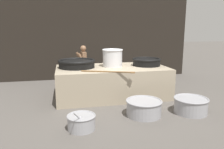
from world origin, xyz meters
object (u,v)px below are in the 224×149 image
at_px(prep_bowl_meat, 144,107).
at_px(giant_wok_far, 146,62).
at_px(giant_wok_near, 77,63).
at_px(prep_bowl_vegetables, 81,122).
at_px(stock_pot, 112,58).
at_px(cook, 83,65).
at_px(prep_bowl_extra, 191,105).

bearing_deg(prep_bowl_meat, giant_wok_far, 67.72).
height_order(giant_wok_near, prep_bowl_vegetables, giant_wok_near).
height_order(giant_wok_near, stock_pot, stock_pot).
bearing_deg(giant_wok_near, prep_bowl_meat, -52.00).
distance_m(giant_wok_near, prep_bowl_meat, 2.68).
relative_size(giant_wok_far, stock_pot, 1.40).
xyz_separation_m(cook, prep_bowl_extra, (2.52, -3.33, -0.63)).
relative_size(giant_wok_far, prep_bowl_meat, 1.03).
bearing_deg(prep_bowl_vegetables, giant_wok_near, 88.27).
distance_m(cook, prep_bowl_extra, 4.22).
height_order(cook, prep_bowl_extra, cook).
height_order(stock_pot, prep_bowl_extra, stock_pot).
height_order(giant_wok_far, cook, cook).
xyz_separation_m(giant_wok_near, stock_pot, (1.16, -0.04, 0.16)).
relative_size(cook, prep_bowl_vegetables, 1.98).
height_order(giant_wok_far, stock_pot, stock_pot).
bearing_deg(prep_bowl_extra, giant_wok_far, 104.18).
relative_size(prep_bowl_vegetables, prep_bowl_extra, 0.90).
bearing_deg(stock_pot, prep_bowl_vegetables, -117.09).
relative_size(cook, prep_bowl_extra, 1.77).
height_order(stock_pot, cook, cook).
bearing_deg(prep_bowl_meat, cook, 111.02).
xyz_separation_m(giant_wok_near, prep_bowl_extra, (2.83, -2.09, -0.89)).
bearing_deg(cook, prep_bowl_vegetables, 78.95).
bearing_deg(prep_bowl_vegetables, cook, 84.02).
xyz_separation_m(prep_bowl_vegetables, prep_bowl_meat, (1.63, 0.47, 0.04)).
distance_m(stock_pot, prep_bowl_meat, 2.25).
relative_size(giant_wok_near, prep_bowl_extra, 1.32).
bearing_deg(prep_bowl_meat, giant_wok_near, 128.00).
distance_m(stock_pot, prep_bowl_extra, 2.84).
bearing_deg(prep_bowl_extra, prep_bowl_vegetables, -172.71).
bearing_deg(giant_wok_near, prep_bowl_vegetables, -91.73).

